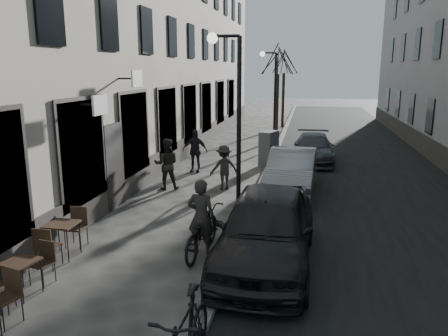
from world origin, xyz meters
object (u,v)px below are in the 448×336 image
(tree_near, at_px, (278,61))
(pedestrian_near, at_px, (167,164))
(tree_far, at_px, (284,62))
(bistro_set_b, at_px, (21,274))
(streetlamp_far, at_px, (272,89))
(car_near, at_px, (266,228))
(bicycle, at_px, (201,231))
(bistro_set_c, at_px, (63,236))
(car_mid, at_px, (292,171))
(car_far, at_px, (313,148))
(streetlamp_near, at_px, (233,109))
(utility_cabinet, at_px, (269,148))
(pedestrian_far, at_px, (195,151))
(pedestrian_mid, at_px, (224,167))

(tree_near, distance_m, pedestrian_near, 12.83)
(tree_far, height_order, bistro_set_b, tree_far)
(streetlamp_far, bearing_deg, car_near, -85.35)
(bicycle, bearing_deg, tree_far, -85.69)
(bistro_set_b, bearing_deg, bistro_set_c, 106.23)
(streetlamp_far, height_order, bistro_set_c, streetlamp_far)
(car_mid, height_order, car_far, car_mid)
(bistro_set_c, relative_size, car_near, 0.32)
(streetlamp_near, xyz_separation_m, car_mid, (1.47, 3.60, -2.43))
(utility_cabinet, distance_m, pedestrian_near, 5.73)
(pedestrian_near, xyz_separation_m, car_near, (4.07, -5.50, -0.07))
(pedestrian_far, bearing_deg, bicycle, -75.69)
(utility_cabinet, bearing_deg, streetlamp_far, 113.03)
(bicycle, relative_size, car_far, 0.47)
(bistro_set_b, bearing_deg, streetlamp_far, 88.69)
(bistro_set_c, relative_size, car_mid, 0.36)
(streetlamp_near, distance_m, car_near, 3.54)
(car_far, bearing_deg, bistro_set_c, -116.61)
(car_near, relative_size, car_mid, 1.10)
(bistro_set_c, height_order, bicycle, bicycle)
(bistro_set_c, relative_size, pedestrian_near, 0.88)
(tree_far, bearing_deg, utility_cabinet, -89.13)
(tree_far, height_order, bicycle, tree_far)
(car_near, bearing_deg, car_far, 85.76)
(car_far, bearing_deg, tree_near, 108.46)
(pedestrian_far, bearing_deg, pedestrian_mid, -56.27)
(streetlamp_far, relative_size, car_far, 1.16)
(streetlamp_far, bearing_deg, bistro_set_b, -100.87)
(bistro_set_b, distance_m, car_near, 4.92)
(tree_far, relative_size, utility_cabinet, 3.79)
(tree_near, bearing_deg, car_mid, -83.03)
(utility_cabinet, bearing_deg, bistro_set_c, -89.63)
(streetlamp_far, xyz_separation_m, tree_far, (0.07, 9.00, 1.50))
(bicycle, distance_m, car_far, 11.23)
(utility_cabinet, xyz_separation_m, pedestrian_mid, (-1.16, -4.43, 0.05))
(bistro_set_c, height_order, car_mid, car_mid)
(streetlamp_far, xyz_separation_m, bicycle, (-0.35, -14.10, -2.62))
(streetlamp_far, xyz_separation_m, pedestrian_mid, (-0.89, -8.56, -2.36))
(bistro_set_c, xyz_separation_m, pedestrian_far, (0.80, 8.73, 0.41))
(streetlamp_near, height_order, bistro_set_c, streetlamp_near)
(tree_far, xyz_separation_m, utility_cabinet, (0.20, -13.13, -3.91))
(bistro_set_c, xyz_separation_m, utility_cabinet, (3.67, 10.73, 0.27))
(car_mid, xyz_separation_m, car_far, (0.77, 5.23, -0.10))
(tree_far, height_order, pedestrian_far, tree_far)
(car_mid, bearing_deg, streetlamp_near, -109.35)
(utility_cabinet, height_order, pedestrian_far, pedestrian_far)
(tree_near, height_order, tree_far, same)
(streetlamp_near, bearing_deg, utility_cabinet, 88.02)
(tree_near, bearing_deg, pedestrian_mid, -94.74)
(pedestrian_mid, bearing_deg, streetlamp_near, 80.77)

